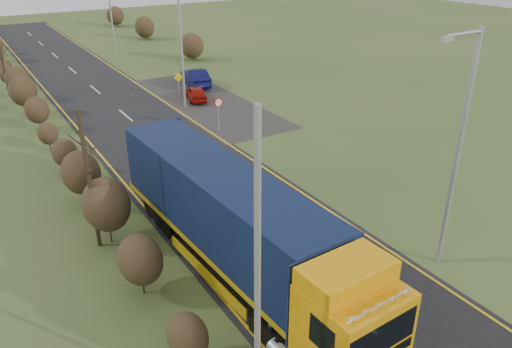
{
  "coord_description": "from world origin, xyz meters",
  "views": [
    {
      "loc": [
        -10.25,
        -14.72,
        11.92
      ],
      "look_at": [
        0.36,
        2.39,
        2.3
      ],
      "focal_mm": 35.0,
      "sensor_mm": 36.0,
      "label": 1
    }
  ],
  "objects": [
    {
      "name": "streetlight_far",
      "position": [
        5.69,
        40.68,
        4.98
      ],
      "size": [
        1.92,
        0.18,
        9.05
      ],
      "color": "#9B9EA0",
      "rests_on": "ground"
    },
    {
      "name": "speed_sign",
      "position": [
        4.34,
        13.54,
        1.63
      ],
      "size": [
        0.64,
        0.1,
        2.33
      ],
      "color": "#9B9EA0",
      "rests_on": "ground"
    },
    {
      "name": "ground",
      "position": [
        0.0,
        0.0,
        0.0
      ],
      "size": [
        160.0,
        160.0,
        0.0
      ],
      "primitive_type": "plane",
      "color": "#384C20",
      "rests_on": "ground"
    },
    {
      "name": "lane_markings",
      "position": [
        0.0,
        9.69,
        0.03
      ],
      "size": [
        7.52,
        116.0,
        0.01
      ],
      "color": "gold",
      "rests_on": "road"
    },
    {
      "name": "hedgerow",
      "position": [
        -6.0,
        7.89,
        1.62
      ],
      "size": [
        2.24,
        102.04,
        6.05
      ],
      "color": "#322416",
      "rests_on": "ground"
    },
    {
      "name": "layby",
      "position": [
        6.5,
        20.0,
        0.01
      ],
      "size": [
        6.0,
        18.0,
        0.02
      ],
      "primitive_type": "cube",
      "color": "#2C2927",
      "rests_on": "ground"
    },
    {
      "name": "warning_board",
      "position": [
        5.32,
        22.31,
        1.24
      ],
      "size": [
        0.77,
        0.11,
        2.02
      ],
      "color": "#9B9EA0",
      "rests_on": "ground"
    },
    {
      "name": "car_red_hatchback",
      "position": [
        6.07,
        20.71,
        0.58
      ],
      "size": [
        2.23,
        3.64,
        1.16
      ],
      "primitive_type": "imported",
      "rotation": [
        0.0,
        0.0,
        2.87
      ],
      "color": "#910F07",
      "rests_on": "ground"
    },
    {
      "name": "road",
      "position": [
        0.0,
        10.0,
        0.01
      ],
      "size": [
        8.0,
        120.0,
        0.02
      ],
      "primitive_type": "cube",
      "color": "black",
      "rests_on": "ground"
    },
    {
      "name": "lorry",
      "position": [
        -2.63,
        -1.1,
        2.41
      ],
      "size": [
        3.14,
        15.34,
        4.25
      ],
      "rotation": [
        0.0,
        0.0,
        0.05
      ],
      "color": "black",
      "rests_on": "ground"
    },
    {
      "name": "left_pole",
      "position": [
        -5.31,
        -6.81,
        4.49
      ],
      "size": [
        0.16,
        0.16,
        8.98
      ],
      "primitive_type": "cylinder",
      "color": "#9B9EA0",
      "rests_on": "ground"
    },
    {
      "name": "car_blue_sedan",
      "position": [
        7.88,
        24.61,
        0.76
      ],
      "size": [
        2.32,
        4.81,
        1.52
      ],
      "primitive_type": "imported",
      "rotation": [
        0.0,
        0.0,
        2.98
      ],
      "color": "#0A0B39",
      "rests_on": "ground"
    },
    {
      "name": "streetlight_mid",
      "position": [
        4.48,
        19.62,
        5.04
      ],
      "size": [
        1.94,
        0.18,
        9.15
      ],
      "color": "#9B9EA0",
      "rests_on": "ground"
    },
    {
      "name": "streetlight_near",
      "position": [
        4.74,
        -4.37,
        5.11
      ],
      "size": [
        1.97,
        0.19,
        9.27
      ],
      "color": "#9B9EA0",
      "rests_on": "ground"
    }
  ]
}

